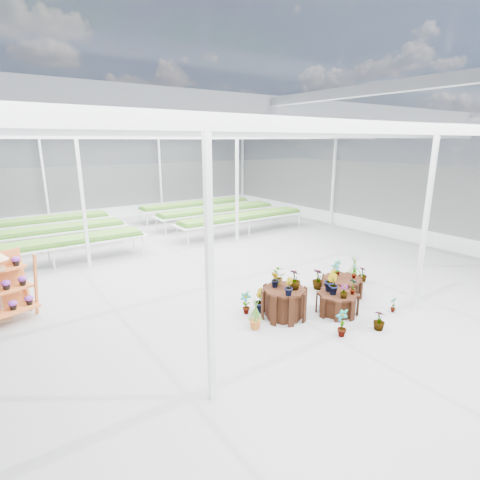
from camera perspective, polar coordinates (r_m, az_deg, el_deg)
ground_plane at (r=11.13m, az=-1.51°, el=-6.88°), size 24.00×24.00×0.00m
greenhouse_shell at (r=10.50m, az=-1.60°, el=4.59°), size 18.00×24.00×4.50m
steel_frame at (r=10.50m, az=-1.60°, el=4.59°), size 18.00×24.00×4.50m
nursery_benches at (r=17.23m, az=-14.86°, el=1.97°), size 16.00×7.00×0.84m
plinth_tall at (r=9.16m, az=6.73°, el=-9.48°), size 1.40×1.40×0.73m
plinth_mid at (r=9.62m, az=14.56°, el=-9.33°), size 1.01×1.01×0.52m
plinth_low at (r=10.75m, az=15.24°, el=-6.84°), size 1.41×1.41×0.48m
nursery_plants at (r=9.82m, az=11.44°, el=-6.88°), size 4.77×2.87×1.22m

